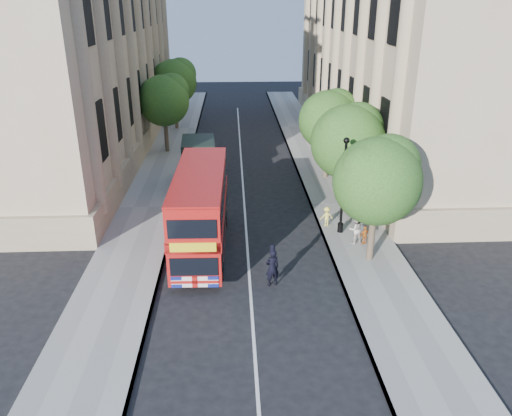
{
  "coord_description": "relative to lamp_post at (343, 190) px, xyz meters",
  "views": [
    {
      "loc": [
        -0.64,
        -17.82,
        11.55
      ],
      "look_at": [
        0.42,
        4.29,
        2.3
      ],
      "focal_mm": 35.0,
      "sensor_mm": 36.0,
      "label": 1
    }
  ],
  "objects": [
    {
      "name": "building_right",
      "position": [
        8.8,
        18.0,
        6.49
      ],
      "size": [
        12.0,
        38.0,
        18.0
      ],
      "primitive_type": "cube",
      "color": "tan",
      "rests_on": "ground"
    },
    {
      "name": "building_left",
      "position": [
        -18.8,
        18.0,
        6.49
      ],
      "size": [
        12.0,
        38.0,
        18.0
      ],
      "primitive_type": "cube",
      "color": "tan",
      "rests_on": "ground"
    },
    {
      "name": "box_van",
      "position": [
        -7.89,
        7.73,
        -1.04
      ],
      "size": [
        2.41,
        5.37,
        3.01
      ],
      "rotation": [
        0.0,
        0.0,
        0.05
      ],
      "color": "black",
      "rests_on": "ground"
    },
    {
      "name": "tree_left_far",
      "position": [
        -10.96,
        16.03,
        1.93
      ],
      "size": [
        4.0,
        4.0,
        6.3
      ],
      "color": "#473828",
      "rests_on": "ground"
    },
    {
      "name": "tree_left_back",
      "position": [
        -10.96,
        24.03,
        2.2
      ],
      "size": [
        4.2,
        4.2,
        6.65
      ],
      "color": "#473828",
      "rests_on": "ground"
    },
    {
      "name": "double_decker_bus",
      "position": [
        -7.25,
        -1.42,
        -0.32
      ],
      "size": [
        2.47,
        8.64,
        3.97
      ],
      "rotation": [
        0.0,
        0.0,
        -0.02
      ],
      "color": "#A10E0B",
      "rests_on": "ground"
    },
    {
      "name": "pavement_right",
      "position": [
        0.75,
        4.0,
        -2.45
      ],
      "size": [
        3.5,
        80.0,
        0.12
      ],
      "primitive_type": "cube",
      "color": "gray",
      "rests_on": "ground"
    },
    {
      "name": "child_a",
      "position": [
        0.93,
        -1.47,
        -1.91
      ],
      "size": [
        0.61,
        0.39,
        0.97
      ],
      "primitive_type": "imported",
      "rotation": [
        0.0,
        0.0,
        3.44
      ],
      "color": "#CB6B23",
      "rests_on": "pavement_right"
    },
    {
      "name": "child_b",
      "position": [
        -0.6,
        0.85,
        -1.85
      ],
      "size": [
        0.76,
        0.52,
        1.09
      ],
      "primitive_type": "imported",
      "rotation": [
        0.0,
        0.0,
        3.31
      ],
      "color": "#F4DF53",
      "rests_on": "pavement_right"
    },
    {
      "name": "police_constable",
      "position": [
        -4.03,
        -5.0,
        -1.65
      ],
      "size": [
        0.72,
        0.58,
        1.72
      ],
      "primitive_type": "imported",
      "rotation": [
        0.0,
        0.0,
        3.45
      ],
      "color": "black",
      "rests_on": "ground"
    },
    {
      "name": "ground",
      "position": [
        -5.0,
        -6.0,
        -2.51
      ],
      "size": [
        120.0,
        120.0,
        0.0
      ],
      "primitive_type": "plane",
      "color": "black",
      "rests_on": "ground"
    },
    {
      "name": "lamp_post",
      "position": [
        0.0,
        0.0,
        0.0
      ],
      "size": [
        0.32,
        0.32,
        5.16
      ],
      "color": "black",
      "rests_on": "pavement_right"
    },
    {
      "name": "tree_right_far",
      "position": [
        0.84,
        9.03,
        1.8
      ],
      "size": [
        4.0,
        4.0,
        6.15
      ],
      "color": "#473828",
      "rests_on": "ground"
    },
    {
      "name": "tree_right_near",
      "position": [
        0.84,
        -2.97,
        1.74
      ],
      "size": [
        4.0,
        4.0,
        6.08
      ],
      "color": "#473828",
      "rests_on": "ground"
    },
    {
      "name": "tree_right_mid",
      "position": [
        0.84,
        3.03,
        1.93
      ],
      "size": [
        4.2,
        4.2,
        6.37
      ],
      "color": "#473828",
      "rests_on": "ground"
    },
    {
      "name": "woman_pedestrian",
      "position": [
        0.46,
        -1.31,
        -1.64
      ],
      "size": [
        0.85,
        0.73,
        1.51
      ],
      "primitive_type": "imported",
      "rotation": [
        0.0,
        0.0,
        3.39
      ],
      "color": "beige",
      "rests_on": "pavement_right"
    },
    {
      "name": "pavement_left",
      "position": [
        -10.75,
        4.0,
        -2.45
      ],
      "size": [
        3.5,
        80.0,
        0.12
      ],
      "primitive_type": "cube",
      "color": "gray",
      "rests_on": "ground"
    }
  ]
}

